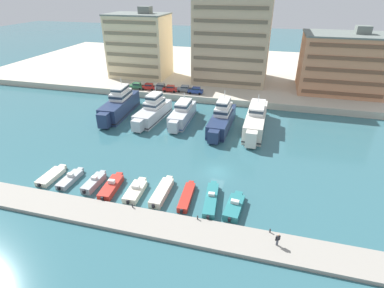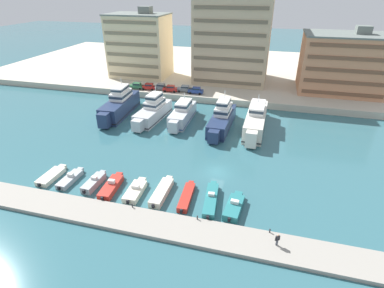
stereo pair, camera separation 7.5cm
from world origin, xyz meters
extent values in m
plane|color=#336670|center=(0.00, 0.00, 0.00)|extent=(400.00, 400.00, 0.00)
cube|color=beige|center=(0.00, 67.23, 0.86)|extent=(180.00, 70.00, 1.73)
cube|color=#9E998E|center=(0.00, -15.10, 0.27)|extent=(120.00, 4.78, 0.55)
cube|color=navy|center=(-28.01, 19.50, 1.91)|extent=(5.13, 15.50, 3.82)
cube|color=navy|center=(-27.56, 10.89, 2.01)|extent=(2.49, 2.29, 3.25)
cube|color=black|center=(-28.01, 19.50, 0.67)|extent=(5.18, 15.66, 0.24)
cube|color=white|center=(-28.07, 20.65, 4.67)|extent=(3.71, 6.59, 1.69)
cube|color=#233342|center=(-28.07, 20.65, 4.83)|extent=(3.76, 6.66, 0.61)
cube|color=white|center=(-28.07, 20.65, 6.15)|extent=(2.89, 5.14, 1.28)
cube|color=#233342|center=(-28.07, 20.65, 6.28)|extent=(2.93, 5.19, 0.46)
cylinder|color=silver|center=(-28.12, 21.61, 7.69)|extent=(0.16, 0.16, 1.80)
cube|color=navy|center=(-28.44, 27.59, 1.05)|extent=(3.73, 1.09, 0.20)
cube|color=silver|center=(-19.02, 18.68, 1.48)|extent=(5.18, 13.52, 2.96)
cube|color=silver|center=(-19.65, 11.18, 1.55)|extent=(2.41, 2.22, 2.52)
cube|color=black|center=(-19.02, 18.68, 0.52)|extent=(5.23, 13.65, 0.24)
cube|color=white|center=(-18.94, 19.67, 3.72)|extent=(3.64, 5.80, 1.51)
cube|color=#233342|center=(-18.94, 19.67, 3.87)|extent=(3.68, 5.86, 0.54)
cube|color=white|center=(-18.94, 19.67, 5.22)|extent=(2.84, 4.52, 1.49)
cube|color=#233342|center=(-18.94, 19.67, 5.37)|extent=(2.87, 4.57, 0.54)
cylinder|color=silver|center=(-18.87, 20.50, 6.86)|extent=(0.16, 0.16, 1.80)
cube|color=silver|center=(-18.43, 25.72, 0.81)|extent=(3.53, 1.19, 0.20)
cube|color=silver|center=(-11.96, 19.45, 1.50)|extent=(3.74, 12.32, 3.00)
cube|color=silver|center=(-11.91, 12.49, 1.57)|extent=(2.02, 1.84, 2.55)
cube|color=#334C7F|center=(-11.96, 19.45, 0.52)|extent=(3.77, 12.44, 0.24)
cube|color=white|center=(-11.97, 20.37, 3.79)|extent=(2.88, 5.18, 1.58)
cube|color=#233342|center=(-11.97, 20.37, 3.95)|extent=(2.92, 5.23, 0.57)
cylinder|color=silver|center=(-11.97, 21.15, 5.48)|extent=(0.16, 0.16, 1.80)
cube|color=silver|center=(-12.01, 26.04, 0.82)|extent=(3.10, 0.92, 0.20)
cube|color=navy|center=(-2.44, 18.30, 1.50)|extent=(4.36, 14.86, 3.01)
cube|color=navy|center=(-2.66, 10.03, 1.58)|extent=(2.24, 2.04, 2.56)
cube|color=#192347|center=(-2.44, 18.30, 0.53)|extent=(4.40, 15.01, 0.24)
cube|color=white|center=(-2.41, 19.41, 3.87)|extent=(3.26, 6.28, 1.72)
cube|color=#233342|center=(-2.41, 19.41, 4.04)|extent=(3.30, 6.34, 0.62)
cube|color=white|center=(-2.41, 19.41, 5.46)|extent=(2.54, 4.90, 1.45)
cube|color=#233342|center=(-2.41, 19.41, 5.60)|extent=(2.58, 4.95, 0.52)
cylinder|color=silver|center=(-2.39, 20.34, 7.08)|extent=(0.16, 0.16, 1.80)
cube|color=navy|center=(-2.24, 26.13, 0.83)|extent=(3.40, 0.99, 0.20)
cube|color=silver|center=(4.93, 19.52, 1.87)|extent=(4.23, 17.11, 3.73)
cube|color=silver|center=(4.75, 10.12, 1.96)|extent=(2.19, 2.00, 3.17)
cube|color=black|center=(4.93, 19.52, 0.65)|extent=(4.27, 17.28, 0.24)
cube|color=white|center=(4.95, 20.79, 4.54)|extent=(3.18, 7.21, 1.62)
cube|color=#233342|center=(4.95, 20.79, 4.70)|extent=(3.23, 7.29, 0.58)
cylinder|color=silver|center=(4.97, 21.87, 6.25)|extent=(0.16, 0.16, 1.80)
cube|color=silver|center=(5.09, 28.49, 1.03)|extent=(3.34, 0.96, 0.20)
cube|color=beige|center=(-26.35, -9.14, 0.39)|extent=(2.24, 5.09, 0.78)
cube|color=beige|center=(-26.29, -6.19, 0.39)|extent=(1.19, 0.98, 0.66)
cube|color=black|center=(-26.40, -11.84, 0.54)|extent=(0.37, 0.29, 0.60)
cube|color=#9EA3A8|center=(-22.78, -9.07, 0.41)|extent=(1.85, 5.07, 0.82)
cube|color=#9EA3A8|center=(-22.72, -6.20, 0.41)|extent=(0.98, 0.81, 0.70)
cube|color=silver|center=(-22.77, -8.70, 1.08)|extent=(0.98, 0.62, 0.52)
cube|color=#283847|center=(-22.77, -8.42, 1.16)|extent=(0.88, 0.10, 0.31)
cube|color=black|center=(-22.83, -11.77, 0.56)|extent=(0.37, 0.29, 0.60)
cube|color=#9EA3A8|center=(-18.35, -9.13, 0.55)|extent=(1.73, 4.91, 1.10)
cube|color=#9EA3A8|center=(-18.30, -6.36, 0.55)|extent=(0.91, 0.75, 0.93)
cube|color=silver|center=(-18.34, -8.76, 1.31)|extent=(0.91, 0.62, 0.43)
cube|color=#283847|center=(-18.34, -8.48, 1.38)|extent=(0.82, 0.10, 0.26)
cube|color=black|center=(-18.40, -11.75, 0.70)|extent=(0.37, 0.29, 0.60)
cube|color=red|center=(-15.13, -9.43, 0.51)|extent=(2.38, 5.94, 1.02)
cube|color=red|center=(-15.39, -6.15, 0.51)|extent=(1.12, 0.95, 0.87)
cube|color=silver|center=(-15.16, -9.00, 1.32)|extent=(1.10, 0.68, 0.59)
cube|color=#283847|center=(-15.18, -8.72, 1.40)|extent=(0.97, 0.16, 0.35)
cube|color=black|center=(-14.88, -12.50, 0.66)|extent=(0.38, 0.31, 0.60)
cube|color=beige|center=(-11.07, -9.42, 0.45)|extent=(2.37, 5.14, 0.90)
cube|color=beige|center=(-11.20, -6.46, 0.45)|extent=(1.23, 1.02, 0.76)
cube|color=silver|center=(-11.09, -9.04, 1.15)|extent=(1.21, 0.65, 0.51)
cube|color=#283847|center=(-11.10, -8.76, 1.23)|extent=(1.08, 0.13, 0.31)
cube|color=black|center=(-10.95, -12.12, 0.60)|extent=(0.37, 0.30, 0.60)
cube|color=beige|center=(-7.01, -8.65, 0.52)|extent=(1.80, 6.56, 1.04)
cube|color=beige|center=(-7.01, -5.01, 0.52)|extent=(0.99, 0.81, 0.88)
cube|color=black|center=(-7.01, -12.12, 0.67)|extent=(0.36, 0.28, 0.60)
cube|color=red|center=(-3.06, -8.65, 0.43)|extent=(1.90, 6.46, 0.85)
cube|color=red|center=(-3.28, -5.17, 0.43)|extent=(0.87, 0.73, 0.72)
cube|color=black|center=(-2.85, -12.02, 0.58)|extent=(0.38, 0.30, 0.60)
cube|color=teal|center=(0.66, -8.64, 0.55)|extent=(2.40, 7.51, 1.09)
cube|color=teal|center=(0.26, -4.64, 0.55)|extent=(1.00, 0.85, 0.93)
cube|color=silver|center=(0.60, -8.09, 1.31)|extent=(0.98, 0.69, 0.43)
cube|color=#283847|center=(0.58, -7.81, 1.37)|extent=(0.85, 0.16, 0.26)
cube|color=black|center=(1.04, -12.50, 0.70)|extent=(0.39, 0.31, 0.60)
cube|color=teal|center=(4.13, -9.32, 0.51)|extent=(2.56, 5.42, 1.02)
cube|color=teal|center=(4.40, -6.29, 0.51)|extent=(1.24, 1.05, 0.87)
cube|color=silver|center=(4.17, -8.93, 1.27)|extent=(1.21, 0.70, 0.51)
cube|color=#283847|center=(4.19, -8.65, 1.35)|extent=(1.05, 0.17, 0.30)
cube|color=black|center=(3.88, -12.11, 0.66)|extent=(0.38, 0.31, 0.60)
cube|color=#2D6642|center=(-30.32, 34.48, 2.45)|extent=(4.12, 1.74, 0.80)
cube|color=#2D6642|center=(-30.17, 34.48, 3.19)|extent=(2.11, 1.58, 0.68)
cube|color=#1E2833|center=(-30.17, 34.48, 3.19)|extent=(2.07, 1.59, 0.37)
cylinder|color=black|center=(-31.66, 33.62, 2.05)|extent=(0.64, 0.23, 0.64)
cylinder|color=black|center=(-31.68, 35.32, 2.05)|extent=(0.64, 0.23, 0.64)
cylinder|color=black|center=(-28.96, 33.64, 2.05)|extent=(0.64, 0.23, 0.64)
cylinder|color=black|center=(-28.98, 35.34, 2.05)|extent=(0.64, 0.23, 0.64)
cube|color=red|center=(-26.66, 34.69, 2.45)|extent=(4.20, 1.96, 0.80)
cube|color=red|center=(-26.51, 34.70, 3.19)|extent=(2.20, 1.69, 0.68)
cube|color=#1E2833|center=(-26.51, 34.70, 3.19)|extent=(2.16, 1.71, 0.37)
cylinder|color=black|center=(-27.95, 33.75, 2.05)|extent=(0.65, 0.26, 0.64)
cylinder|color=black|center=(-28.06, 35.45, 2.05)|extent=(0.65, 0.26, 0.64)
cylinder|color=black|center=(-25.25, 33.93, 2.05)|extent=(0.65, 0.26, 0.64)
cylinder|color=black|center=(-25.36, 35.63, 2.05)|extent=(0.65, 0.26, 0.64)
cube|color=slate|center=(-23.23, 35.25, 2.45)|extent=(4.11, 1.73, 0.80)
cube|color=slate|center=(-23.08, 35.25, 3.19)|extent=(2.11, 1.57, 0.68)
cube|color=#1E2833|center=(-23.08, 35.25, 3.19)|extent=(2.07, 1.59, 0.37)
cylinder|color=black|center=(-24.58, 34.41, 2.05)|extent=(0.64, 0.22, 0.64)
cylinder|color=black|center=(-24.57, 36.11, 2.05)|extent=(0.64, 0.22, 0.64)
cylinder|color=black|center=(-21.88, 34.39, 2.05)|extent=(0.64, 0.22, 0.64)
cylinder|color=black|center=(-21.87, 36.09, 2.05)|extent=(0.64, 0.22, 0.64)
cube|color=red|center=(-20.08, 34.55, 2.45)|extent=(4.21, 1.98, 0.80)
cube|color=red|center=(-19.93, 34.56, 3.19)|extent=(2.20, 1.70, 0.68)
cube|color=#1E2833|center=(-19.93, 34.56, 3.19)|extent=(2.16, 1.71, 0.37)
cylinder|color=black|center=(-21.36, 33.60, 2.05)|extent=(0.65, 0.26, 0.64)
cylinder|color=black|center=(-21.48, 35.30, 2.05)|extent=(0.65, 0.26, 0.64)
cylinder|color=black|center=(-18.67, 33.79, 2.05)|extent=(0.65, 0.26, 0.64)
cylinder|color=black|center=(-18.79, 35.49, 2.05)|extent=(0.65, 0.26, 0.64)
cube|color=slate|center=(-16.10, 35.36, 2.45)|extent=(4.16, 1.85, 0.80)
cube|color=slate|center=(-15.95, 35.37, 3.19)|extent=(2.15, 1.63, 0.68)
cube|color=#1E2833|center=(-15.95, 35.37, 3.19)|extent=(2.11, 1.65, 0.37)
cylinder|color=black|center=(-17.42, 34.46, 2.05)|extent=(0.65, 0.24, 0.64)
cylinder|color=black|center=(-17.48, 36.16, 2.05)|extent=(0.65, 0.24, 0.64)
cylinder|color=black|center=(-14.72, 34.56, 2.05)|extent=(0.65, 0.24, 0.64)
cylinder|color=black|center=(-14.78, 36.26, 2.05)|extent=(0.65, 0.24, 0.64)
cube|color=#28428E|center=(-12.65, 34.68, 2.45)|extent=(4.12, 1.75, 0.80)
cube|color=#28428E|center=(-12.50, 34.68, 3.19)|extent=(2.12, 1.58, 0.68)
cube|color=#1E2833|center=(-12.50, 34.68, 3.19)|extent=(2.08, 1.60, 0.37)
cylinder|color=black|center=(-14.01, 33.85, 2.05)|extent=(0.64, 0.23, 0.64)
cylinder|color=black|center=(-13.99, 35.55, 2.05)|extent=(0.64, 0.23, 0.64)
cylinder|color=black|center=(-11.31, 33.81, 2.05)|extent=(0.64, 0.23, 0.64)
cylinder|color=black|center=(-11.29, 35.51, 2.05)|extent=(0.64, 0.23, 0.64)
cube|color=beige|center=(-34.72, 48.65, 11.07)|extent=(18.10, 12.52, 18.67)
cube|color=#7E7359|center=(-34.72, 42.29, 3.28)|extent=(16.65, 0.24, 0.90)
cube|color=#7E7359|center=(-34.72, 42.29, 6.40)|extent=(16.65, 0.24, 0.90)
cube|color=#7E7359|center=(-34.72, 42.29, 9.51)|extent=(16.65, 0.24, 0.90)
cube|color=#7E7359|center=(-34.72, 42.29, 12.62)|extent=(16.65, 0.24, 0.90)
cube|color=#7E7359|center=(-34.72, 42.29, 15.73)|extent=(16.65, 0.24, 0.90)
cube|color=#7E7359|center=(-34.72, 42.29, 18.85)|extent=(16.65, 0.24, 0.90)
cube|color=slate|center=(-34.72, 48.65, 20.60)|extent=(18.46, 12.77, 0.40)
cube|color=slate|center=(-32.00, 48.65, 21.80)|extent=(3.60, 3.20, 2.00)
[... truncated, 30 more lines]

